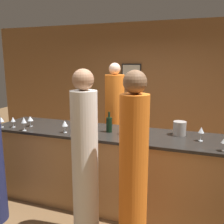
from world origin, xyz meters
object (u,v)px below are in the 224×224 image
object	(u,v)px
guest_2	(85,162)
wine_bottle_0	(127,126)
bartender	(115,126)
wine_bottle_1	(109,124)
ice_bucket	(180,128)
guest_1	(133,172)

from	to	relation	value
guest_2	wine_bottle_0	bearing A→B (deg)	69.65
bartender	wine_bottle_0	world-z (taller)	bartender
wine_bottle_1	ice_bucket	xyz separation A→B (m)	(0.89, 0.17, -0.02)
bartender	wine_bottle_0	bearing A→B (deg)	117.94
ice_bucket	wine_bottle_1	bearing A→B (deg)	-169.39
guest_1	bartender	bearing A→B (deg)	114.89
wine_bottle_0	ice_bucket	xyz separation A→B (m)	(0.64, 0.21, -0.02)
ice_bucket	guest_2	bearing A→B (deg)	-134.92
bartender	wine_bottle_1	size ratio (longest dim) A/B	7.17
ice_bucket	guest_1	bearing A→B (deg)	-110.15
guest_1	wine_bottle_0	bearing A→B (deg)	111.18
guest_1	ice_bucket	world-z (taller)	guest_1
wine_bottle_0	wine_bottle_1	size ratio (longest dim) A/B	1.00
guest_1	wine_bottle_1	xyz separation A→B (m)	(-0.54, 0.79, 0.25)
bartender	wine_bottle_1	xyz separation A→B (m)	(0.21, -0.83, 0.24)
guest_2	wine_bottle_1	bearing A→B (deg)	89.47
wine_bottle_1	ice_bucket	world-z (taller)	wine_bottle_1
bartender	guest_2	distance (m)	1.57
guest_1	wine_bottle_0	world-z (taller)	guest_1
bartender	ice_bucket	xyz separation A→B (m)	(1.10, -0.66, 0.22)
guest_2	wine_bottle_0	world-z (taller)	guest_2
wine_bottle_0	bartender	bearing A→B (deg)	117.94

